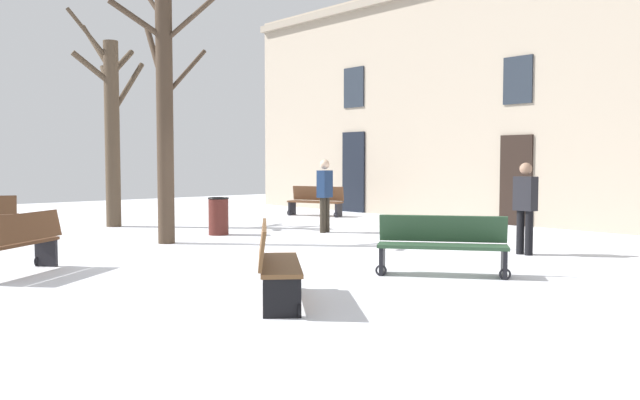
{
  "coord_description": "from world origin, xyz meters",
  "views": [
    {
      "loc": [
        9.57,
        -6.71,
        1.67
      ],
      "look_at": [
        0.0,
        1.66,
        0.92
      ],
      "focal_mm": 36.56,
      "sensor_mm": 36.0,
      "label": 1
    }
  ],
  "objects_px": {
    "bench_back_to_back_right": "(442,244)",
    "bench_far_corner": "(275,263)",
    "litter_bin": "(218,216)",
    "person_by_shop_door": "(525,204)",
    "person_strolling": "(325,192)",
    "bench_near_center_tree": "(316,201)",
    "tree_center": "(112,121)",
    "tree_foreground": "(165,110)",
    "bench_by_litter_bin": "(16,243)"
  },
  "relations": [
    {
      "from": "bench_back_to_back_right",
      "to": "bench_far_corner",
      "type": "bearing_deg",
      "value": -131.05
    },
    {
      "from": "litter_bin",
      "to": "person_by_shop_door",
      "type": "xyz_separation_m",
      "value": [
        6.32,
        2.42,
        0.48
      ]
    },
    {
      "from": "person_strolling",
      "to": "person_by_shop_door",
      "type": "height_order",
      "value": "person_strolling"
    },
    {
      "from": "bench_far_corner",
      "to": "person_by_shop_door",
      "type": "height_order",
      "value": "person_by_shop_door"
    },
    {
      "from": "bench_far_corner",
      "to": "litter_bin",
      "type": "bearing_deg",
      "value": 9.13
    },
    {
      "from": "bench_near_center_tree",
      "to": "bench_far_corner",
      "type": "height_order",
      "value": "bench_far_corner"
    },
    {
      "from": "tree_center",
      "to": "bench_near_center_tree",
      "type": "bearing_deg",
      "value": 80.14
    },
    {
      "from": "tree_foreground",
      "to": "bench_by_litter_bin",
      "type": "xyz_separation_m",
      "value": [
        1.93,
        -3.46,
        -2.23
      ]
    },
    {
      "from": "tree_foreground",
      "to": "tree_center",
      "type": "relative_size",
      "value": 0.97
    },
    {
      "from": "tree_center",
      "to": "bench_near_center_tree",
      "type": "relative_size",
      "value": 3.03
    },
    {
      "from": "tree_center",
      "to": "person_strolling",
      "type": "bearing_deg",
      "value": 33.84
    },
    {
      "from": "person_by_shop_door",
      "to": "bench_near_center_tree",
      "type": "bearing_deg",
      "value": 167.22
    },
    {
      "from": "litter_bin",
      "to": "person_strolling",
      "type": "distance_m",
      "value": 2.53
    },
    {
      "from": "bench_far_corner",
      "to": "bench_back_to_back_right",
      "type": "bearing_deg",
      "value": -56.61
    },
    {
      "from": "bench_near_center_tree",
      "to": "bench_by_litter_bin",
      "type": "relative_size",
      "value": 1.09
    },
    {
      "from": "bench_near_center_tree",
      "to": "bench_by_litter_bin",
      "type": "height_order",
      "value": "bench_by_litter_bin"
    },
    {
      "from": "bench_by_litter_bin",
      "to": "person_by_shop_door",
      "type": "relative_size",
      "value": 1.0
    },
    {
      "from": "tree_foreground",
      "to": "bench_by_litter_bin",
      "type": "bearing_deg",
      "value": -60.89
    },
    {
      "from": "litter_bin",
      "to": "person_by_shop_door",
      "type": "relative_size",
      "value": 0.52
    },
    {
      "from": "bench_by_litter_bin",
      "to": "person_strolling",
      "type": "distance_m",
      "value": 7.37
    },
    {
      "from": "bench_by_litter_bin",
      "to": "bench_far_corner",
      "type": "bearing_deg",
      "value": 77.38
    },
    {
      "from": "tree_center",
      "to": "bench_back_to_back_right",
      "type": "bearing_deg",
      "value": 3.49
    },
    {
      "from": "bench_back_to_back_right",
      "to": "person_strolling",
      "type": "height_order",
      "value": "person_strolling"
    },
    {
      "from": "litter_bin",
      "to": "person_strolling",
      "type": "bearing_deg",
      "value": 60.39
    },
    {
      "from": "tree_center",
      "to": "person_by_shop_door",
      "type": "distance_m",
      "value": 10.5
    },
    {
      "from": "litter_bin",
      "to": "bench_back_to_back_right",
      "type": "bearing_deg",
      "value": -3.18
    },
    {
      "from": "tree_foreground",
      "to": "bench_far_corner",
      "type": "bearing_deg",
      "value": -16.15
    },
    {
      "from": "tree_center",
      "to": "bench_by_litter_bin",
      "type": "height_order",
      "value": "tree_center"
    },
    {
      "from": "bench_back_to_back_right",
      "to": "bench_near_center_tree",
      "type": "xyz_separation_m",
      "value": [
        -9.08,
        5.38,
        0.01
      ]
    },
    {
      "from": "litter_bin",
      "to": "bench_back_to_back_right",
      "type": "xyz_separation_m",
      "value": [
        6.67,
        -0.37,
        0.03
      ]
    },
    {
      "from": "bench_back_to_back_right",
      "to": "person_by_shop_door",
      "type": "height_order",
      "value": "person_by_shop_door"
    },
    {
      "from": "bench_near_center_tree",
      "to": "bench_by_litter_bin",
      "type": "bearing_deg",
      "value": -84.65
    },
    {
      "from": "bench_back_to_back_right",
      "to": "person_by_shop_door",
      "type": "bearing_deg",
      "value": 58.98
    },
    {
      "from": "litter_bin",
      "to": "person_by_shop_door",
      "type": "bearing_deg",
      "value": 20.98
    },
    {
      "from": "tree_foreground",
      "to": "person_by_shop_door",
      "type": "height_order",
      "value": "tree_foreground"
    },
    {
      "from": "bench_near_center_tree",
      "to": "litter_bin",
      "type": "bearing_deg",
      "value": -85.0
    },
    {
      "from": "tree_foreground",
      "to": "person_by_shop_door",
      "type": "bearing_deg",
      "value": 35.3
    },
    {
      "from": "tree_center",
      "to": "bench_near_center_tree",
      "type": "height_order",
      "value": "tree_center"
    },
    {
      "from": "bench_back_to_back_right",
      "to": "bench_near_center_tree",
      "type": "distance_m",
      "value": 10.56
    },
    {
      "from": "bench_far_corner",
      "to": "person_strolling",
      "type": "distance_m",
      "value": 7.64
    },
    {
      "from": "bench_back_to_back_right",
      "to": "bench_by_litter_bin",
      "type": "relative_size",
      "value": 1.07
    },
    {
      "from": "bench_back_to_back_right",
      "to": "bench_far_corner",
      "type": "relative_size",
      "value": 1.07
    },
    {
      "from": "bench_back_to_back_right",
      "to": "tree_center",
      "type": "bearing_deg",
      "value": 145.32
    },
    {
      "from": "person_strolling",
      "to": "bench_by_litter_bin",
      "type": "bearing_deg",
      "value": 173.1
    },
    {
      "from": "bench_far_corner",
      "to": "person_by_shop_door",
      "type": "relative_size",
      "value": 1.0
    },
    {
      "from": "tree_center",
      "to": "bench_near_center_tree",
      "type": "xyz_separation_m",
      "value": [
        1.04,
        6.0,
        -2.23
      ]
    },
    {
      "from": "litter_bin",
      "to": "bench_by_litter_bin",
      "type": "xyz_separation_m",
      "value": [
        2.53,
        -5.09,
        0.05
      ]
    },
    {
      "from": "litter_bin",
      "to": "tree_center",
      "type": "bearing_deg",
      "value": -164.06
    },
    {
      "from": "tree_foreground",
      "to": "bench_by_litter_bin",
      "type": "distance_m",
      "value": 4.55
    },
    {
      "from": "bench_near_center_tree",
      "to": "bench_far_corner",
      "type": "distance_m",
      "value": 12.23
    }
  ]
}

